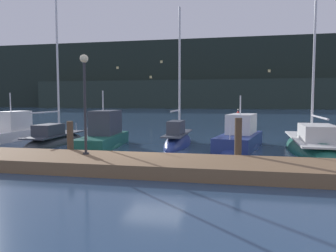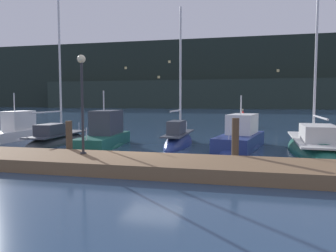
{
  "view_description": "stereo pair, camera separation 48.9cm",
  "coord_description": "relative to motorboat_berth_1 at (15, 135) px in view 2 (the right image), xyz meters",
  "views": [
    {
      "loc": [
        3.43,
        -13.78,
        2.55
      ],
      "look_at": [
        0.0,
        2.92,
        1.2
      ],
      "focal_mm": 35.0,
      "sensor_mm": 36.0,
      "label": 1
    },
    {
      "loc": [
        3.91,
        -13.67,
        2.55
      ],
      "look_at": [
        0.0,
        2.92,
        1.2
      ],
      "focal_mm": 35.0,
      "sensor_mm": 36.0,
      "label": 2
    }
  ],
  "objects": [
    {
      "name": "mooring_pile_2",
      "position": [
        14.04,
        -5.3,
        0.61
      ],
      "size": [
        0.28,
        0.28,
        1.86
      ],
      "primitive_type": "cylinder",
      "color": "#4C3D2D",
      "rests_on": "ground"
    },
    {
      "name": "dock",
      "position": [
        10.48,
        -6.95,
        -0.09
      ],
      "size": [
        27.41,
        2.8,
        0.45
      ],
      "primitive_type": "cube",
      "color": "brown",
      "rests_on": "ground"
    },
    {
      "name": "ground_plane",
      "position": [
        10.48,
        -4.47,
        -0.32
      ],
      "size": [
        400.0,
        400.0,
        0.0
      ],
      "primitive_type": "plane",
      "color": "navy"
    },
    {
      "name": "motorboat_berth_5",
      "position": [
        14.17,
        -0.45,
        -0.02
      ],
      "size": [
        2.98,
        5.91,
        3.39
      ],
      "color": "navy",
      "rests_on": "ground"
    },
    {
      "name": "sailboat_berth_2",
      "position": [
        3.58,
        -0.94,
        -0.17
      ],
      "size": [
        1.86,
        5.91,
        9.32
      ],
      "color": "#2D3338",
      "rests_on": "ground"
    },
    {
      "name": "motorboat_berth_3",
      "position": [
        6.87,
        -1.54,
        0.06
      ],
      "size": [
        2.21,
        5.72,
        3.52
      ],
      "color": "#195647",
      "rests_on": "ground"
    },
    {
      "name": "mooring_pile_1",
      "position": [
        6.92,
        -5.3,
        0.5
      ],
      "size": [
        0.28,
        0.28,
        1.65
      ],
      "primitive_type": "cylinder",
      "color": "#4C3D2D",
      "rests_on": "ground"
    },
    {
      "name": "sailboat_berth_6",
      "position": [
        17.84,
        -0.65,
        -0.2
      ],
      "size": [
        2.9,
        8.6,
        11.38
      ],
      "color": "#195647",
      "rests_on": "ground"
    },
    {
      "name": "sailboat_berth_4",
      "position": [
        10.76,
        -0.17,
        -0.17
      ],
      "size": [
        1.25,
        5.48,
        8.5
      ],
      "color": "navy",
      "rests_on": "ground"
    },
    {
      "name": "dock_lamppost",
      "position": [
        8.24,
        -6.56,
        2.71
      ],
      "size": [
        0.32,
        0.32,
        3.83
      ],
      "color": "#2D2D33",
      "rests_on": "dock"
    },
    {
      "name": "motorboat_berth_1",
      "position": [
        0.0,
        0.0,
        0.0
      ],
      "size": [
        1.54,
        5.04,
        3.54
      ],
      "color": "white",
      "rests_on": "ground"
    },
    {
      "name": "channel_buoy",
      "position": [
        14.18,
        14.69,
        0.29
      ],
      "size": [
        1.06,
        1.06,
        1.7
      ],
      "color": "red",
      "rests_on": "ground"
    },
    {
      "name": "hillside_backdrop",
      "position": [
        12.05,
        92.22,
        9.74
      ],
      "size": [
        240.0,
        23.0,
        21.83
      ],
      "color": "#1E2823",
      "rests_on": "ground"
    }
  ]
}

